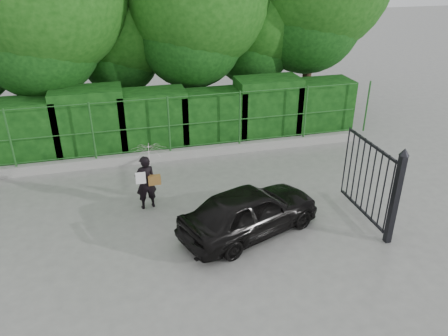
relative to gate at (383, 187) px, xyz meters
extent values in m
plane|color=gray|center=(-4.60, 0.72, -1.19)|extent=(80.00, 80.00, 0.00)
cube|color=#9E9E99|center=(-4.60, 5.22, -1.04)|extent=(14.00, 0.25, 0.30)
cylinder|color=#225B21|center=(-8.80, 5.22, 0.01)|extent=(0.06, 0.06, 1.80)
cylinder|color=#225B21|center=(-6.50, 5.22, 0.01)|extent=(0.06, 0.06, 1.80)
cylinder|color=#225B21|center=(-4.20, 5.22, 0.01)|extent=(0.06, 0.06, 1.80)
cylinder|color=#225B21|center=(-1.90, 5.22, 0.01)|extent=(0.06, 0.06, 1.80)
cylinder|color=#225B21|center=(0.40, 5.22, 0.01)|extent=(0.06, 0.06, 1.80)
cylinder|color=#225B21|center=(2.70, 5.22, 0.01)|extent=(0.06, 0.06, 1.80)
cylinder|color=#225B21|center=(-4.60, 5.22, -0.79)|extent=(13.60, 0.03, 0.03)
cylinder|color=#225B21|center=(-4.60, 5.22, -0.04)|extent=(13.60, 0.03, 0.03)
cylinder|color=#225B21|center=(-4.60, 5.22, 0.86)|extent=(13.60, 0.03, 0.03)
cube|color=black|center=(-8.60, 6.22, -0.19)|extent=(2.20, 1.20, 2.00)
cube|color=black|center=(-6.60, 6.22, -0.07)|extent=(2.20, 1.20, 2.23)
cube|color=black|center=(-4.60, 6.22, -0.18)|extent=(2.20, 1.20, 2.01)
cube|color=black|center=(-2.60, 6.22, -0.26)|extent=(2.20, 1.20, 1.85)
cube|color=black|center=(-0.60, 6.22, -0.11)|extent=(2.20, 1.20, 2.16)
cube|color=black|center=(1.40, 6.22, -0.21)|extent=(2.20, 1.20, 1.95)
cylinder|color=black|center=(-7.60, 7.92, 1.06)|extent=(0.36, 0.36, 4.50)
cylinder|color=black|center=(-5.10, 9.22, 0.44)|extent=(0.36, 0.36, 3.25)
sphere|color=#14470F|center=(-5.10, 9.22, 2.39)|extent=(3.90, 3.90, 3.90)
cylinder|color=black|center=(-2.60, 8.22, 0.94)|extent=(0.36, 0.36, 4.25)
cylinder|color=black|center=(-0.10, 8.92, 0.56)|extent=(0.36, 0.36, 3.50)
sphere|color=#14470F|center=(-0.10, 8.92, 2.66)|extent=(4.20, 4.20, 4.20)
cylinder|color=black|center=(1.90, 8.52, 1.19)|extent=(0.36, 0.36, 4.75)
cube|color=black|center=(0.00, -0.48, -0.09)|extent=(0.14, 0.14, 2.20)
cone|color=black|center=(0.00, -0.48, 1.09)|extent=(0.22, 0.22, 0.16)
cube|color=black|center=(0.00, 0.67, -1.04)|extent=(0.05, 2.00, 0.06)
cube|color=black|center=(0.00, 0.67, 0.76)|extent=(0.05, 2.00, 0.06)
cylinder|color=black|center=(0.00, -0.28, -0.14)|extent=(0.04, 0.04, 1.90)
cylinder|color=black|center=(0.00, -0.03, -0.14)|extent=(0.04, 0.04, 1.90)
cylinder|color=black|center=(0.00, 0.22, -0.14)|extent=(0.04, 0.04, 1.90)
cylinder|color=black|center=(0.00, 0.47, -0.14)|extent=(0.04, 0.04, 1.90)
cylinder|color=black|center=(0.00, 0.72, -0.14)|extent=(0.04, 0.04, 1.90)
cylinder|color=black|center=(0.00, 0.97, -0.14)|extent=(0.04, 0.04, 1.90)
cylinder|color=black|center=(0.00, 1.22, -0.14)|extent=(0.04, 0.04, 1.90)
cylinder|color=black|center=(0.00, 1.47, -0.14)|extent=(0.04, 0.04, 1.90)
cylinder|color=black|center=(0.00, 1.72, -0.14)|extent=(0.04, 0.04, 1.90)
imported|color=black|center=(-5.21, 2.44, -0.45)|extent=(0.59, 0.44, 1.47)
imported|color=white|center=(-5.06, 2.49, 0.12)|extent=(0.93, 0.95, 0.85)
cube|color=brown|center=(-4.99, 2.36, -0.37)|extent=(0.32, 0.15, 0.24)
cube|color=white|center=(-5.33, 2.32, -0.25)|extent=(0.25, 0.02, 0.32)
imported|color=black|center=(-2.97, 0.69, -0.59)|extent=(3.76, 2.55, 1.19)
camera|label=1|loc=(-5.73, -7.56, 4.85)|focal=35.00mm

